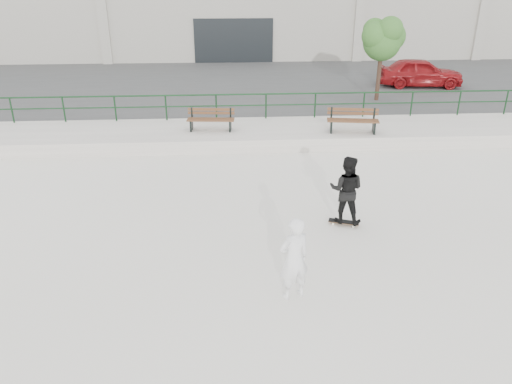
{
  "coord_description": "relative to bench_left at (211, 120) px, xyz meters",
  "views": [
    {
      "loc": [
        -0.64,
        -8.87,
        6.13
      ],
      "look_at": [
        0.04,
        2.0,
        1.2
      ],
      "focal_mm": 35.0,
      "sensor_mm": 36.0,
      "label": 1
    }
  ],
  "objects": [
    {
      "name": "parking_strip",
      "position": [
        1.19,
        8.64,
        -0.65
      ],
      "size": [
        60.0,
        14.0,
        0.5
      ],
      "primitive_type": "cube",
      "color": "#3F3F3F",
      "rests_on": "ground"
    },
    {
      "name": "red_car",
      "position": [
        10.55,
        6.91,
        0.31
      ],
      "size": [
        4.36,
        2.17,
        1.43
      ],
      "primitive_type": "imported",
      "rotation": [
        0.0,
        0.0,
        1.45
      ],
      "color": "maroon",
      "rests_on": "parking_strip"
    },
    {
      "name": "skateboard",
      "position": [
        3.56,
        -6.9,
        -0.83
      ],
      "size": [
        0.8,
        0.45,
        0.09
      ],
      "rotation": [
        0.0,
        0.0,
        -0.34
      ],
      "color": "black",
      "rests_on": "ground"
    },
    {
      "name": "ground",
      "position": [
        1.19,
        -9.36,
        -0.9
      ],
      "size": [
        120.0,
        120.0,
        0.0
      ],
      "primitive_type": "plane",
      "color": "beige",
      "rests_on": "ground"
    },
    {
      "name": "bench_right",
      "position": [
        5.26,
        -0.56,
        0.03
      ],
      "size": [
        1.95,
        0.84,
        0.87
      ],
      "rotation": [
        0.0,
        0.0,
        -0.16
      ],
      "color": "brown",
      "rests_on": "ledge"
    },
    {
      "name": "tree",
      "position": [
        7.59,
        4.22,
        2.39
      ],
      "size": [
        2.1,
        1.86,
        3.73
      ],
      "color": "#4B3225",
      "rests_on": "parking_strip"
    },
    {
      "name": "railing",
      "position": [
        1.19,
        1.44,
        0.34
      ],
      "size": [
        28.0,
        0.06,
        1.03
      ],
      "color": "#14381B",
      "rests_on": "ledge"
    },
    {
      "name": "standing_skater",
      "position": [
        3.56,
        -6.9,
        0.09
      ],
      "size": [
        1.05,
        0.94,
        1.79
      ],
      "primitive_type": "imported",
      "rotation": [
        0.0,
        0.0,
        2.78
      ],
      "color": "black",
      "rests_on": "skateboard"
    },
    {
      "name": "ledge",
      "position": [
        1.19,
        0.14,
        -0.65
      ],
      "size": [
        30.0,
        3.0,
        0.5
      ],
      "primitive_type": "cube",
      "color": "#BBB4AB",
      "rests_on": "ground"
    },
    {
      "name": "seated_skater",
      "position": [
        1.82,
        -9.91,
        -0.01
      ],
      "size": [
        0.76,
        0.64,
        1.79
      ],
      "primitive_type": "imported",
      "rotation": [
        0.0,
        0.0,
        3.52
      ],
      "color": "white",
      "rests_on": "ground"
    },
    {
      "name": "bench_left",
      "position": [
        0.0,
        0.0,
        0.0
      ],
      "size": [
        1.8,
        0.66,
        0.81
      ],
      "rotation": [
        0.0,
        0.0,
        -0.09
      ],
      "color": "brown",
      "rests_on": "ledge"
    }
  ]
}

